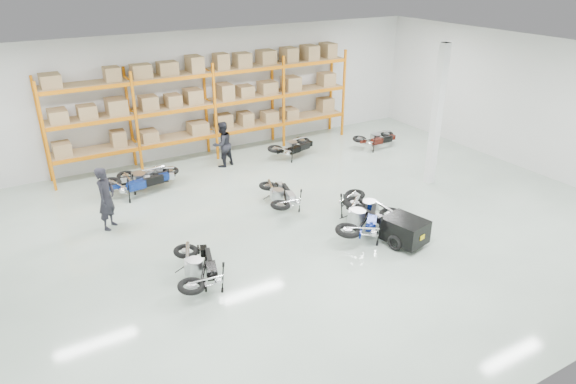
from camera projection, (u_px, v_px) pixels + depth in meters
room at (304, 149)px, 13.31m from camera, size 18.00×18.00×18.00m
pallet_rack at (210, 96)px, 18.38m from camera, size 11.28×0.98×3.62m
structural_column at (437, 116)px, 16.08m from camera, size 0.25×0.25×4.50m
moto_blue_centre at (361, 214)px, 13.60m from camera, size 2.05×2.10×1.27m
moto_silver_left at (281, 192)px, 15.09m from camera, size 1.19×1.81×1.08m
moto_black_far_left at (198, 263)px, 11.52m from camera, size 1.31×1.93×1.14m
moto_touring_right at (366, 203)px, 14.34m from camera, size 0.98×1.81×1.14m
trailer at (405, 230)px, 13.13m from camera, size 1.03×1.79×0.73m
moto_back_a at (138, 176)px, 15.97m from camera, size 2.00×1.17×1.23m
moto_back_b at (148, 173)px, 16.38m from camera, size 1.82×1.20×1.08m
moto_back_c at (293, 144)px, 18.96m from camera, size 1.81×1.19×1.08m
moto_back_d at (376, 136)px, 19.87m from camera, size 1.61×0.83×1.03m
person_left at (106, 198)px, 13.80m from camera, size 0.74×0.77×1.77m
person_back at (222, 144)px, 17.99m from camera, size 0.93×0.82×1.62m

